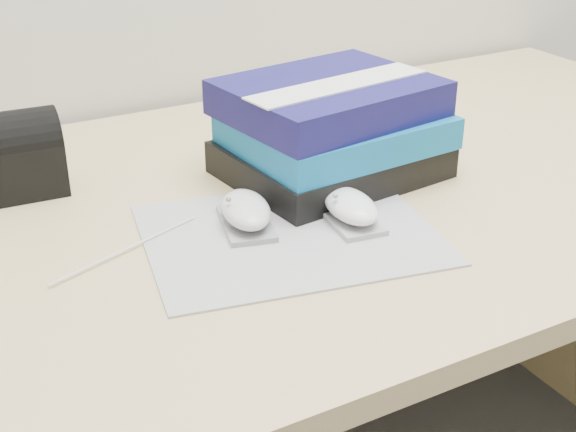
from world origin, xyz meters
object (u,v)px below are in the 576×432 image
book_stack (332,129)px  mouse_rear (246,212)px  desk (278,314)px  pouch (12,155)px  mouse_front (350,208)px

book_stack → mouse_rear: bearing=-152.8°
mouse_rear → book_stack: bearing=27.2°
desk → pouch: size_ratio=12.56×
mouse_rear → pouch: (-0.22, 0.24, 0.03)m
desk → pouch: 0.45m
desk → book_stack: 0.31m
mouse_front → mouse_rear: bearing=156.5°
mouse_front → desk: bearing=91.3°
book_stack → pouch: size_ratio=2.32×
desk → mouse_rear: (-0.11, -0.13, 0.26)m
desk → book_stack: book_stack is taller
desk → pouch: pouch is taller
desk → pouch: bearing=162.3°
pouch → mouse_front: bearing=-40.7°
mouse_rear → mouse_front: size_ratio=1.06×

